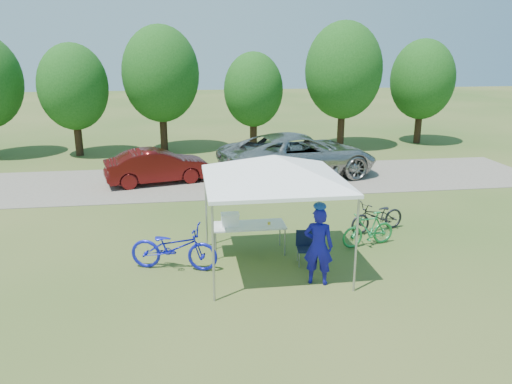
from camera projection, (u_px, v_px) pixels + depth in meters
The scene contains 14 objects.
ground at pixel (273, 266), 11.98m from camera, with size 100.00×100.00×0.00m, color #2D5119.
gravel_strip at pixel (237, 180), 19.57m from camera, with size 24.00×5.00×0.02m, color gray.
canopy at pixel (274, 158), 11.23m from camera, with size 4.53×4.53×3.00m.
treeline at pixel (217, 79), 24.28m from camera, with size 24.89×4.28×6.30m.
folding_table at pixel (249, 226), 12.58m from camera, with size 1.83×0.76×0.75m.
folding_chair at pixel (305, 244), 12.05m from camera, with size 0.45×0.47×0.80m.
cooler at pixel (230, 219), 12.45m from camera, with size 0.45×0.30×0.32m.
ice_cream_cup at pixel (269, 223), 12.58m from camera, with size 0.08×0.08×0.06m, color gold.
cyclist at pixel (318, 246), 10.88m from camera, with size 0.64×0.42×1.77m, color #131190.
bike_blue at pixel (174, 247), 11.69m from camera, with size 0.72×2.08×1.09m, color #161AC2.
bike_green at pixel (368, 229), 13.08m from camera, with size 0.43×1.53×0.92m, color #1D823E.
bike_dark at pixel (378, 216), 14.07m from camera, with size 0.61×1.75×0.92m, color black.
minivan at pixel (299, 155), 19.81m from camera, with size 2.92×6.33×1.76m, color #A2A29E.
sedan at pixel (158, 166), 19.04m from camera, with size 1.37×3.93×1.30m, color #500E0D.
Camera 1 is at (-1.98, -10.82, 5.09)m, focal length 35.00 mm.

